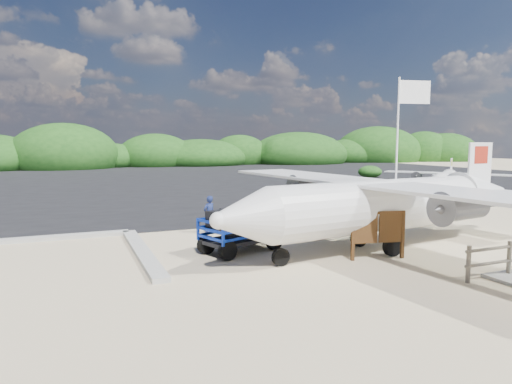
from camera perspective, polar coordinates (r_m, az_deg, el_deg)
ground at (r=15.67m, az=3.40°, el=-7.41°), size 160.00×160.00×0.00m
asphalt_apron at (r=44.35m, az=-13.74°, el=1.37°), size 90.00×50.00×0.04m
vegetation_band at (r=69.12m, az=-16.91°, el=3.01°), size 124.00×8.00×4.40m
baggage_cart at (r=15.61m, az=-1.90°, el=-7.46°), size 3.27×2.53×1.44m
flagpole at (r=16.93m, az=16.82°, el=-6.64°), size 1.25×0.71×5.89m
signboard at (r=15.13m, az=14.92°, el=-8.12°), size 1.91×0.56×1.57m
crew_a at (r=18.76m, az=-5.88°, el=-2.77°), size 0.65×0.56×1.52m
crew_b at (r=18.86m, az=6.89°, el=-2.17°), size 0.96×0.77×1.89m
crew_c at (r=18.43m, az=10.15°, el=-2.34°), size 1.19×0.62×1.94m
aircraft_large at (r=41.01m, az=2.89°, el=1.15°), size 17.38×17.38×4.68m
aircraft_small at (r=44.87m, az=-22.47°, el=1.12°), size 9.25×9.25×2.38m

